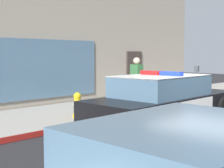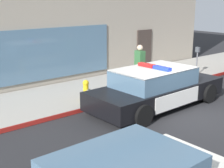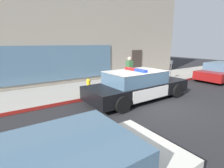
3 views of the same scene
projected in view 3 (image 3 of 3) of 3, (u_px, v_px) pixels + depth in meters
The scene contains 9 objects.
ground at pixel (160, 106), 7.40m from camera, with size 48.00×48.00×0.00m, color #262628.
sidewalk at pixel (108, 85), 10.72m from camera, with size 48.00×3.30×0.15m, color #A39E93.
curb_red_paint at pixel (125, 92), 9.37m from camera, with size 28.80×0.04×0.14m, color maroon.
storefront_building at pixel (35, 16), 13.87m from camera, with size 20.96×10.52×9.56m.
police_cruiser at pixel (137, 85), 8.22m from camera, with size 5.24×2.22×1.49m.
fire_hydrant at pixel (89, 86), 8.82m from camera, with size 0.34×0.39×0.73m.
car_down_street at pixel (222, 72), 12.43m from camera, with size 4.40×2.16×1.29m.
pedestrian_on_sidewalk at pixel (129, 71), 10.26m from camera, with size 0.31×0.43×1.71m.
parking_meter at pixel (171, 66), 11.81m from camera, with size 0.12×0.18×1.34m.
Camera 3 is at (-5.56, -4.69, 2.64)m, focal length 27.74 mm.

